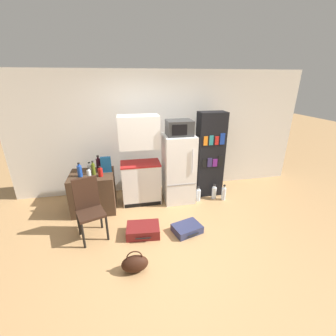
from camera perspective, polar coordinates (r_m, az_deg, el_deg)
ground_plane at (r=3.79m, az=1.10°, el=-18.01°), size 24.00×24.00×0.00m
wall_back at (r=5.04m, az=-1.47°, el=8.93°), size 6.40×0.10×2.61m
side_table at (r=4.63m, az=-18.38°, el=-5.72°), size 0.81×0.70×0.75m
kitchen_hutch at (r=4.51m, az=-7.05°, el=0.91°), size 0.78×0.47×1.80m
refrigerator at (r=4.62m, az=2.70°, el=-0.17°), size 0.61×0.60×1.40m
microwave at (r=4.37m, az=2.89°, el=10.17°), size 0.49×0.40×0.29m
bookshelf at (r=4.87m, az=10.57°, el=3.25°), size 0.56×0.34×1.82m
bottle_olive_oil at (r=4.40m, az=-18.44°, el=-0.20°), size 0.07×0.07×0.27m
bottle_ketchup_red at (r=4.28m, az=-16.79°, el=-1.00°), size 0.09×0.09×0.19m
bottle_blue_soda at (r=4.39m, az=-21.53°, el=-0.65°), size 0.08×0.08×0.27m
bottle_clear_short at (r=4.26m, az=-19.44°, el=-1.43°), size 0.07×0.07×0.20m
bottle_milk_white at (r=4.59m, az=-19.30°, el=0.16°), size 0.08×0.08×0.18m
bottle_wine_dark at (r=4.53m, az=-17.21°, el=0.86°), size 0.09×0.09×0.31m
cereal_box at (r=4.43m, az=-15.47°, el=0.86°), size 0.19×0.07×0.30m
chair at (r=3.82m, az=-19.56°, el=-8.59°), size 0.51×0.51×1.00m
suitcase_large_flat at (r=3.95m, az=4.86°, el=-15.07°), size 0.53×0.46×0.13m
suitcase_small_flat at (r=3.89m, az=-6.34°, el=-15.40°), size 0.57×0.44×0.17m
handbag at (r=3.29m, az=-8.42°, el=-22.87°), size 0.36×0.20×0.33m
water_bottle_front at (r=4.96m, az=13.95°, el=-6.30°), size 0.09×0.09×0.35m
water_bottle_middle at (r=4.82m, az=7.71°, el=-6.77°), size 0.09×0.09×0.32m
water_bottle_back at (r=4.97m, az=11.62°, el=-6.11°), size 0.10×0.10×0.33m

